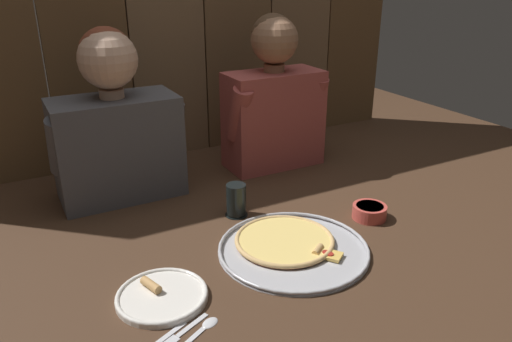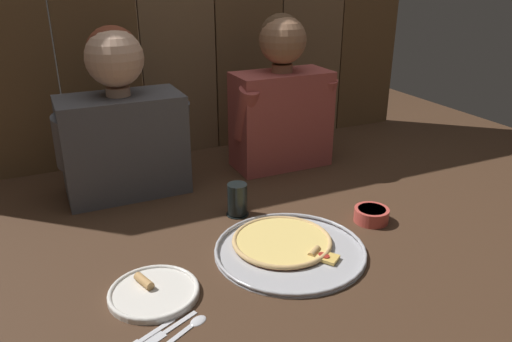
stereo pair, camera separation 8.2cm
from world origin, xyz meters
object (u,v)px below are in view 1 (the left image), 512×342
Objects in this scene: drinking_glass at (236,200)px; diner_right at (274,99)px; pizza_tray at (290,245)px; dipping_bowl at (369,211)px; diner_left at (115,124)px; dinner_plate at (162,295)px.

diner_right is (0.33, 0.33, 0.22)m from drinking_glass.
pizza_tray is 3.92× the size of dipping_bowl.
dipping_bowl is at bearing -86.16° from diner_right.
dipping_bowl is 0.18× the size of diner_right.
pizza_tray is 0.71m from diner_right.
diner_right reaches higher than drinking_glass.
diner_left reaches higher than dipping_bowl.
pizza_tray is 0.72m from diner_left.
diner_left reaches higher than drinking_glass.
dinner_plate reaches higher than pizza_tray.
dinner_plate is 0.47m from drinking_glass.
diner_left is at bearing 139.73° from dipping_bowl.
dipping_bowl is at bearing 6.43° from pizza_tray.
dinner_plate is 0.39× the size of diner_left.
dipping_bowl is at bearing -40.27° from diner_left.
drinking_glass is 0.43m from dipping_bowl.
diner_left is (0.07, 0.64, 0.25)m from dinner_plate.
diner_left is (-0.33, 0.59, 0.25)m from pizza_tray.
diner_right reaches higher than dipping_bowl.
pizza_tray is 0.40m from dinner_plate.
diner_right is at bearing 93.84° from dipping_bowl.
dipping_bowl reaches higher than dinner_plate.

